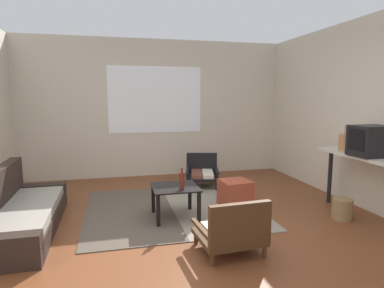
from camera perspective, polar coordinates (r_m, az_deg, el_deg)
ground_plane at (r=3.98m, az=-0.24°, el=-15.29°), size 7.80×7.80×0.00m
far_wall_with_window at (r=6.66m, az=-6.41°, el=6.13°), size 5.60×0.13×2.70m
side_wall_right at (r=5.21m, az=28.74°, el=4.60°), size 0.12×6.60×2.70m
area_rug at (r=4.77m, az=-3.50°, el=-11.15°), size 2.38×2.24×0.01m
couch at (r=4.45m, az=-28.02°, el=-10.66°), size 0.75×2.03×0.73m
coffee_table at (r=4.35m, az=-2.96°, el=-8.38°), size 0.60×0.59×0.43m
armchair_by_window at (r=5.94m, az=1.75°, el=-4.76°), size 0.70×0.75×0.55m
armchair_striped_foreground at (r=3.44m, az=7.02°, el=-14.73°), size 0.68×0.63×0.59m
ottoman_orange at (r=4.86m, az=7.49°, el=-8.51°), size 0.45×0.45×0.39m
console_shelf at (r=4.78m, az=27.97°, el=-2.95°), size 0.39×1.51×0.84m
crt_television at (r=4.69m, az=28.64°, el=0.48°), size 0.45×0.38×0.39m
clay_vase at (r=5.03m, az=25.31°, el=0.36°), size 0.23×0.23×0.35m
glass_bottle at (r=4.16m, az=-1.76°, el=-6.34°), size 0.07×0.07×0.28m
wicker_basket at (r=4.78m, az=24.62°, el=-10.22°), size 0.26×0.26×0.27m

